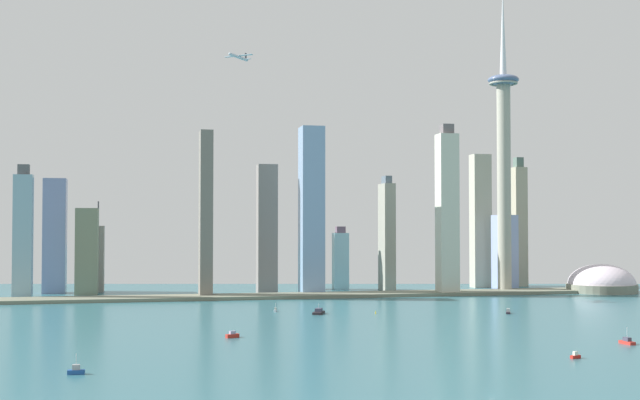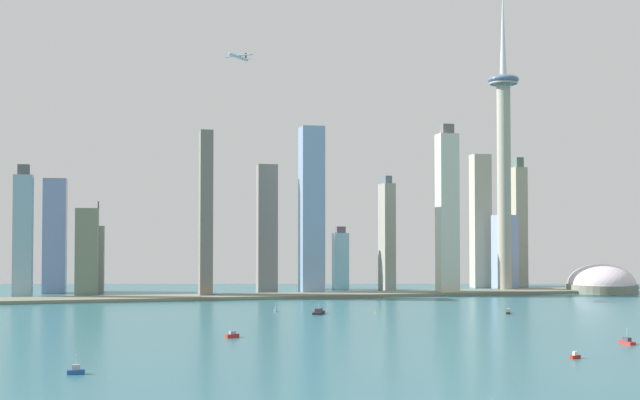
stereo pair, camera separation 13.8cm
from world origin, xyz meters
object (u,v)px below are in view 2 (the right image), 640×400
at_px(boat_1, 319,312).
at_px(boat_5, 76,371).
at_px(skyscraper_2, 87,251).
at_px(skyscraper_13, 98,259).
at_px(skyscraper_3, 387,235).
at_px(channel_buoy_0, 376,312).
at_px(skyscraper_5, 23,235).
at_px(boat_2, 275,310).
at_px(stadium_dome, 602,285).
at_px(skyscraper_11, 447,212).
at_px(skyscraper_8, 311,255).
at_px(skyscraper_4, 505,252).
at_px(boat_0, 627,342).
at_px(skyscraper_0, 519,225).
at_px(skyscraper_12, 206,214).
at_px(boat_6, 232,335).
at_px(observation_tower, 504,151).
at_px(boat_3, 508,312).
at_px(airplane, 238,57).
at_px(boat_4, 575,356).
at_px(skyscraper_9, 312,210).
at_px(skyscraper_1, 267,229).
at_px(skyscraper_7, 55,236).
at_px(skyscraper_10, 341,260).

bearing_deg(boat_1, boat_5, 167.94).
height_order(skyscraper_2, skyscraper_13, skyscraper_13).
bearing_deg(skyscraper_3, boat_5, -122.61).
bearing_deg(channel_buoy_0, skyscraper_3, 70.91).
bearing_deg(skyscraper_2, skyscraper_5, -140.15).
distance_m(skyscraper_2, boat_2, 272.28).
height_order(stadium_dome, skyscraper_5, skyscraper_5).
distance_m(skyscraper_11, boat_1, 240.83).
bearing_deg(skyscraper_8, skyscraper_4, -10.86).
bearing_deg(channel_buoy_0, skyscraper_13, 129.90).
bearing_deg(skyscraper_11, boat_0, -93.82).
xyz_separation_m(skyscraper_0, skyscraper_12, (-371.86, -78.27, 10.29)).
bearing_deg(skyscraper_8, boat_6, -108.76).
distance_m(skyscraper_4, skyscraper_13, 447.35).
bearing_deg(stadium_dome, skyscraper_3, 161.03).
distance_m(skyscraper_2, boat_5, 476.97).
height_order(observation_tower, boat_3, observation_tower).
relative_size(skyscraper_13, airplane, 3.31).
bearing_deg(skyscraper_3, boat_4, -94.57).
distance_m(skyscraper_5, boat_0, 560.81).
relative_size(boat_5, boat_6, 1.09).
bearing_deg(skyscraper_13, skyscraper_8, -3.93).
height_order(skyscraper_9, boat_1, skyscraper_9).
distance_m(stadium_dome, skyscraper_11, 187.87).
xyz_separation_m(skyscraper_9, skyscraper_12, (-109.95, -15.79, -4.37)).
bearing_deg(airplane, skyscraper_9, 150.51).
height_order(stadium_dome, channel_buoy_0, stadium_dome).
relative_size(boat_0, boat_4, 1.70).
bearing_deg(boat_1, skyscraper_3, -6.02).
xyz_separation_m(skyscraper_1, channel_buoy_0, (55.64, -217.81, -66.22)).
bearing_deg(boat_4, boat_1, 91.51).
bearing_deg(skyscraper_7, skyscraper_4, -5.68).
relative_size(skyscraper_11, boat_0, 16.15).
relative_size(boat_1, boat_5, 1.92).
distance_m(skyscraper_1, skyscraper_4, 270.53).
height_order(stadium_dome, skyscraper_9, skyscraper_9).
distance_m(skyscraper_4, skyscraper_11, 116.76).
height_order(boat_4, boat_5, boat_5).
height_order(skyscraper_3, skyscraper_7, skyscraper_3).
xyz_separation_m(observation_tower, boat_3, (-90.81, -201.45, -149.32)).
relative_size(skyscraper_10, boat_3, 6.00).
bearing_deg(skyscraper_12, skyscraper_10, 24.20).
xyz_separation_m(skyscraper_5, skyscraper_12, (173.68, -18.91, 20.36)).
relative_size(skyscraper_8, boat_4, 12.43).
bearing_deg(skyscraper_0, skyscraper_4, -133.15).
xyz_separation_m(observation_tower, boat_6, (-323.21, -297.55, -149.18)).
bearing_deg(skyscraper_1, skyscraper_2, 171.73).
height_order(boat_3, boat_6, boat_6).
distance_m(skyscraper_13, channel_buoy_0, 360.36).
relative_size(stadium_dome, skyscraper_7, 0.61).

